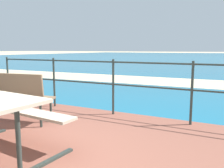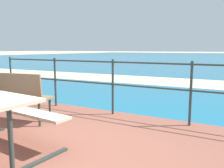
{
  "view_description": "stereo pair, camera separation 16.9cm",
  "coord_description": "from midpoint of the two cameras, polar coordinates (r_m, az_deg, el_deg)",
  "views": [
    {
      "loc": [
        2.08,
        -1.73,
        1.34
      ],
      "look_at": [
        -0.14,
        2.62,
        0.62
      ],
      "focal_mm": 38.5,
      "sensor_mm": 36.0,
      "label": 1
    },
    {
      "loc": [
        2.22,
        -1.65,
        1.34
      ],
      "look_at": [
        -0.14,
        2.62,
        0.62
      ],
      "focal_mm": 38.5,
      "sensor_mm": 36.0,
      "label": 2
    }
  ],
  "objects": [
    {
      "name": "railing_fence",
      "position": [
        4.66,
        -0.74,
        1.04
      ],
      "size": [
        5.94,
        0.04,
        1.08
      ],
      "color": "#2D3833",
      "rests_on": "patio_paving"
    },
    {
      "name": "park_bench",
      "position": [
        4.62,
        -25.07,
        -1.77
      ],
      "size": [
        1.73,
        0.67,
        0.88
      ],
      "rotation": [
        0.0,
        0.0,
        3.3
      ],
      "color": "#7A6047",
      "rests_on": "patio_paving"
    },
    {
      "name": "beach_strip",
      "position": [
        10.1,
        14.44,
        0.48
      ],
      "size": [
        54.05,
        4.23,
        0.01
      ],
      "primitive_type": "cube",
      "rotation": [
        0.0,
        0.0,
        0.03
      ],
      "color": "beige",
      "rests_on": "ground"
    },
    {
      "name": "sea_water",
      "position": [
        41.77,
        24.13,
        5.76
      ],
      "size": [
        90.0,
        90.0,
        0.01
      ],
      "primitive_type": "cube",
      "color": "#196B8E",
      "rests_on": "ground"
    }
  ]
}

